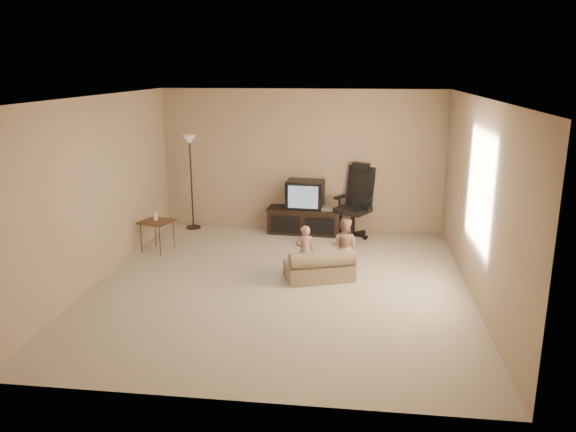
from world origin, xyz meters
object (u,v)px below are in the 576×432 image
(floor_lamp, at_px, (190,161))
(office_chair, at_px, (355,211))
(toddler_left, at_px, (305,251))
(tv_stand, at_px, (305,211))
(side_table, at_px, (157,222))
(child_sofa, at_px, (320,268))
(toddler_right, at_px, (344,247))

(floor_lamp, bearing_deg, office_chair, -2.52)
(office_chair, height_order, toddler_left, office_chair)
(tv_stand, relative_size, toddler_left, 1.79)
(side_table, height_order, child_sofa, side_table)
(floor_lamp, distance_m, toddler_left, 3.28)
(tv_stand, distance_m, toddler_right, 2.11)
(toddler_right, bearing_deg, child_sofa, 55.91)
(tv_stand, bearing_deg, side_table, -146.18)
(child_sofa, bearing_deg, tv_stand, 81.69)
(child_sofa, distance_m, toddler_left, 0.31)
(floor_lamp, bearing_deg, toddler_right, -35.99)
(office_chair, relative_size, toddler_right, 1.53)
(floor_lamp, distance_m, child_sofa, 3.55)
(child_sofa, bearing_deg, toddler_left, 137.56)
(office_chair, relative_size, toddler_left, 1.69)
(side_table, relative_size, toddler_right, 0.82)
(side_table, bearing_deg, tv_stand, 29.98)
(side_table, xyz_separation_m, floor_lamp, (0.18, 1.35, 0.75))
(office_chair, bearing_deg, tv_stand, -155.27)
(side_table, distance_m, toddler_left, 2.59)
(toddler_left, bearing_deg, floor_lamp, -50.26)
(toddler_right, bearing_deg, office_chair, -78.68)
(toddler_left, bearing_deg, office_chair, -114.04)
(tv_stand, bearing_deg, child_sofa, -75.41)
(floor_lamp, height_order, toddler_left, floor_lamp)
(child_sofa, height_order, toddler_right, toddler_right)
(child_sofa, height_order, toddler_left, toddler_left)
(tv_stand, distance_m, side_table, 2.59)
(tv_stand, height_order, side_table, tv_stand)
(tv_stand, relative_size, floor_lamp, 0.80)
(floor_lamp, relative_size, toddler_right, 2.04)
(floor_lamp, xyz_separation_m, toddler_left, (2.27, -2.20, -0.86))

